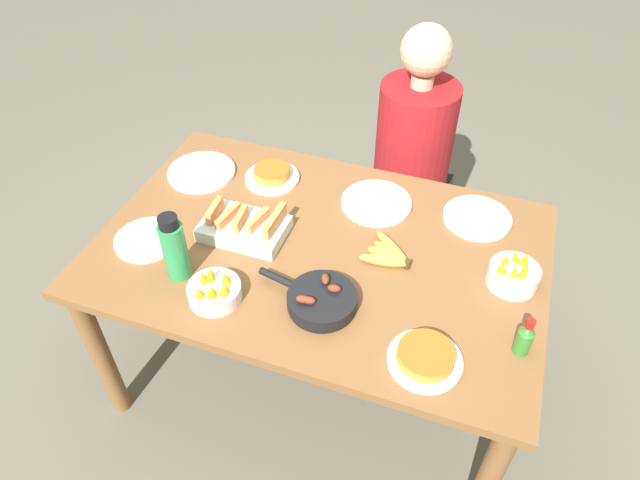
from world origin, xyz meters
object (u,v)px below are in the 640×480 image
Objects in this scene: empty_plate_mid_edge at (147,240)px; fruit_bowl_citrus at (214,290)px; frittata_plate_side at (272,175)px; banana_bunch at (389,255)px; water_bottle at (174,248)px; empty_plate_far_right at (477,218)px; skillet at (321,300)px; empty_plate_far_left at (201,172)px; melon_tray at (245,227)px; hot_sauce_bottle at (525,338)px; person_figure at (409,181)px; empty_plate_near_front at (376,203)px; fruit_bowl_mango at (513,274)px; frittata_plate_center at (425,357)px.

empty_plate_mid_edge is 0.37m from fruit_bowl_citrus.
fruit_bowl_citrus is (0.07, -0.62, 0.01)m from frittata_plate_side.
banana_bunch is 0.70m from water_bottle.
empty_plate_far_right is 1.17m from empty_plate_mid_edge.
skillet is (-0.15, -0.27, 0.01)m from banana_bunch.
banana_bunch is 0.67× the size of empty_plate_far_left.
melon_tray is 0.42m from skillet.
hot_sauce_bottle is (0.20, -0.54, 0.05)m from empty_plate_far_right.
person_figure is at bearing 70.26° from fruit_bowl_citrus.
banana_bunch is 0.29m from empty_plate_near_front.
water_bottle reaches higher than empty_plate_mid_edge.
empty_plate_far_right is (0.75, 0.35, -0.03)m from melon_tray.
empty_plate_far_left is 1.09× the size of empty_plate_far_right.
empty_plate_mid_edge is (-0.81, -0.20, -0.01)m from banana_bunch.
frittata_plate_center is at bearing -116.74° from fruit_bowl_mango.
person_figure is (0.07, 1.00, -0.25)m from skillet.
fruit_bowl_mango is (1.21, -0.19, 0.03)m from empty_plate_far_left.
skillet is at bearing -124.66° from empty_plate_far_right.
empty_plate_far_left is (-0.31, 0.26, -0.03)m from melon_tray.
empty_plate_mid_edge is at bearing 170.59° from frittata_plate_center.
empty_plate_near_front is 1.57× the size of fruit_bowl_citrus.
frittata_plate_side is 0.97m from fruit_bowl_mango.
skillet reaches higher than frittata_plate_side.
empty_plate_mid_edge is (-0.27, -0.47, -0.01)m from frittata_plate_side.
frittata_plate_center is at bearing -1.32° from fruit_bowl_citrus.
fruit_bowl_citrus reaches higher than empty_plate_near_front.
banana_bunch is at bearing 152.46° from hot_sauce_bottle.
melon_tray is 1.36× the size of frittata_plate_center.
skillet is at bearing -31.59° from melon_tray.
empty_plate_near_front is 0.71m from fruit_bowl_citrus.
empty_plate_far_left and empty_plate_far_right have the same top height.
skillet is 0.60m from hot_sauce_bottle.
fruit_bowl_mango is 0.96× the size of fruit_bowl_citrus.
melon_tray is 0.83m from empty_plate_far_right.
fruit_bowl_citrus is 1.22× the size of hot_sauce_bottle.
skillet is 1.56× the size of frittata_plate_center.
person_figure is (-0.33, 0.43, -0.23)m from empty_plate_far_right.
person_figure is (0.74, 0.52, -0.23)m from empty_plate_far_left.
empty_plate_far_left is (-0.70, -0.05, -0.00)m from empty_plate_near_front.
empty_plate_mid_edge is 0.23m from water_bottle.
water_bottle is (-1.02, -0.32, 0.07)m from fruit_bowl_mango.
frittata_plate_center is 0.70m from empty_plate_near_front.
fruit_bowl_mango is at bearing -56.07° from person_figure.
water_bottle reaches higher than hot_sauce_bottle.
melon_tray is 1.09× the size of empty_plate_far_left.
fruit_bowl_mango is at bearing -14.63° from frittata_plate_side.
frittata_plate_side is 0.62m from fruit_bowl_citrus.
fruit_bowl_mango is at bearing 23.54° from fruit_bowl_citrus.
fruit_bowl_mango is at bearing 4.73° from melon_tray.
skillet reaches higher than empty_plate_far_left.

